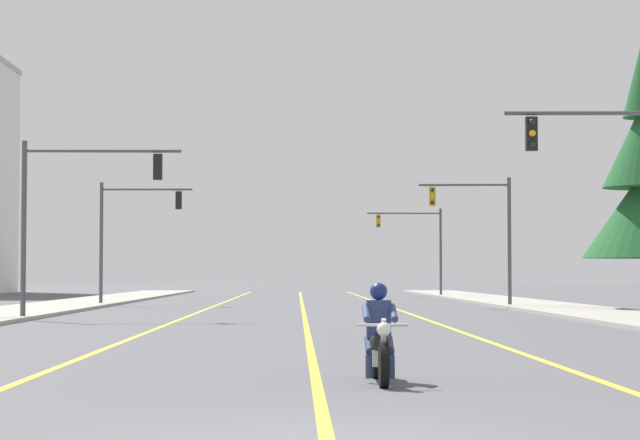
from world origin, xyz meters
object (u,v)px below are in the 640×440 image
traffic_signal_near_left (70,200)px  traffic_signal_mid_left (128,224)px  traffic_signal_far_right (419,238)px  traffic_signal_mid_right (483,222)px  motorcycle_with_rider (380,342)px  traffic_signal_near_right (633,179)px

traffic_signal_near_left → traffic_signal_mid_left: same height
traffic_signal_near_left → traffic_signal_far_right: same height
traffic_signal_near_left → traffic_signal_mid_right: size_ratio=1.00×
motorcycle_with_rider → traffic_signal_mid_right: 40.10m
motorcycle_with_rider → traffic_signal_far_right: traffic_signal_far_right is taller
traffic_signal_near_right → traffic_signal_mid_right: bearing=89.9°
traffic_signal_mid_left → traffic_signal_near_right: bearing=-58.9°
traffic_signal_mid_right → traffic_signal_near_right: bearing=-90.1°
motorcycle_with_rider → traffic_signal_far_right: (7.40, 66.00, 3.54)m
traffic_signal_mid_right → traffic_signal_mid_left: bearing=168.9°
motorcycle_with_rider → traffic_signal_near_right: bearing=60.8°
traffic_signal_near_right → traffic_signal_mid_right: same height
traffic_signal_near_left → motorcycle_with_rider: bearing=-69.2°
traffic_signal_near_right → traffic_signal_mid_right: 25.46m
motorcycle_with_rider → traffic_signal_near_right: traffic_signal_near_right is taller
traffic_signal_mid_right → traffic_signal_far_right: same height
traffic_signal_near_right → traffic_signal_near_left: 19.51m
motorcycle_with_rider → traffic_signal_far_right: size_ratio=0.35×
traffic_signal_near_right → traffic_signal_near_left: (-16.72, 10.06, 0.04)m
traffic_signal_mid_right → traffic_signal_far_right: (-0.31, 26.80, 0.05)m
traffic_signal_near_left → traffic_signal_far_right: size_ratio=1.00×
motorcycle_with_rider → traffic_signal_mid_right: (7.71, 39.20, 3.48)m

